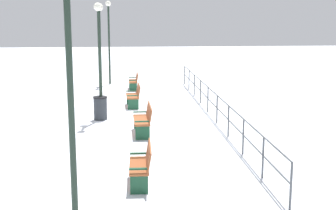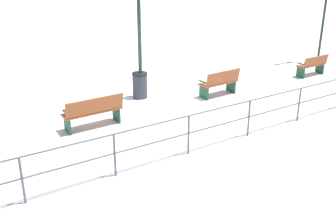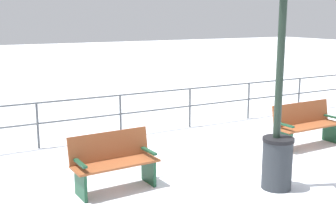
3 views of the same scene
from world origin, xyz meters
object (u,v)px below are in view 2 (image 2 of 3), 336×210
(bench_nearest, at_px, (312,65))
(bench_third, at_px, (93,111))
(lamppost_middle, at_px, (139,6))
(trash_bin, at_px, (140,85))
(bench_second, at_px, (220,83))

(bench_nearest, height_order, bench_third, bench_third)
(bench_third, distance_m, lamppost_middle, 3.76)
(bench_nearest, distance_m, lamppost_middle, 7.63)
(lamppost_middle, height_order, trash_bin, lamppost_middle)
(bench_nearest, height_order, lamppost_middle, lamppost_middle)
(bench_second, bearing_deg, trash_bin, 59.33)
(bench_nearest, bearing_deg, bench_third, 90.41)
(bench_third, xyz_separation_m, lamppost_middle, (1.51, -2.30, 2.57))
(lamppost_middle, bearing_deg, bench_third, 123.30)
(lamppost_middle, distance_m, trash_bin, 2.62)
(bench_second, relative_size, lamppost_middle, 0.34)
(bench_third, relative_size, lamppost_middle, 0.39)
(bench_third, distance_m, trash_bin, 2.76)
(bench_nearest, relative_size, lamppost_middle, 0.32)
(bench_nearest, xyz_separation_m, bench_second, (0.07, 4.67, 0.03))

